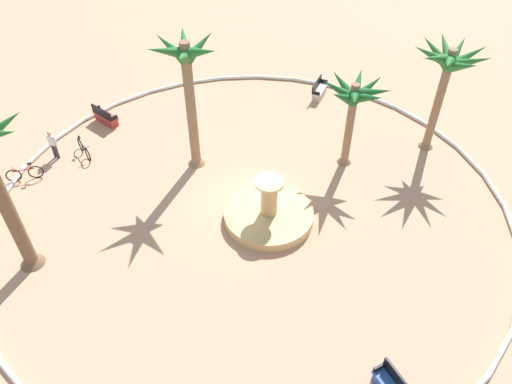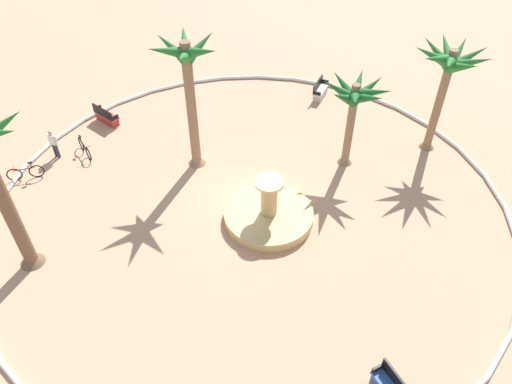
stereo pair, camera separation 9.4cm
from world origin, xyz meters
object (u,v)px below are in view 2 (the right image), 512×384
at_px(bench_east, 107,117).
at_px(bench_west, 320,91).
at_px(palm_tree_far_side, 355,100).
at_px(bicycle_red_frame, 26,173).
at_px(palm_tree_near_fountain, 448,69).
at_px(fountain, 269,214).
at_px(bicycle_by_lamppost, 85,148).
at_px(palm_tree_mid_plaza, 188,77).
at_px(person_cyclist_helmet, 53,143).

xyz_separation_m(bench_east, bench_west, (-11.65, 4.03, 0.00)).
xyz_separation_m(palm_tree_far_side, bicycle_red_frame, (13.76, -7.14, -3.23)).
height_order(palm_tree_near_fountain, palm_tree_far_side, palm_tree_near_fountain).
bearing_deg(bench_west, fountain, 40.54).
relative_size(bench_east, bench_west, 1.05).
height_order(fountain, bicycle_by_lamppost, fountain).
relative_size(palm_tree_mid_plaza, bicycle_red_frame, 4.02).
xyz_separation_m(fountain, person_cyclist_helmet, (6.64, -9.39, 0.58)).
height_order(palm_tree_mid_plaza, person_cyclist_helmet, palm_tree_mid_plaza).
relative_size(fountain, bench_west, 2.44).
distance_m(fountain, person_cyclist_helmet, 11.52).
bearing_deg(bench_east, palm_tree_near_fountain, 140.44).
distance_m(palm_tree_mid_plaza, bicycle_by_lamppost, 7.25).
distance_m(palm_tree_near_fountain, bicycle_by_lamppost, 17.99).
bearing_deg(palm_tree_far_side, palm_tree_near_fountain, 164.49).
bearing_deg(palm_tree_mid_plaza, palm_tree_near_fountain, 154.40).
relative_size(fountain, bicycle_red_frame, 2.35).
bearing_deg(bench_west, palm_tree_mid_plaza, 11.15).
relative_size(fountain, palm_tree_near_fountain, 0.69).
xyz_separation_m(palm_tree_mid_plaza, palm_tree_far_side, (-6.31, 3.91, -1.20)).
xyz_separation_m(palm_tree_far_side, bench_east, (8.87, -9.74, -3.27)).
bearing_deg(fountain, palm_tree_near_fountain, -179.51).
bearing_deg(fountain, bicycle_by_lamppost, -58.71).
distance_m(bench_east, person_cyclist_helmet, 3.63).
distance_m(palm_tree_near_fountain, bicycle_red_frame, 20.41).
xyz_separation_m(palm_tree_near_fountain, person_cyclist_helmet, (16.45, -9.31, -3.59)).
bearing_deg(palm_tree_mid_plaza, fountain, 99.83).
bearing_deg(bicycle_by_lamppost, person_cyclist_helmet, -23.66).
relative_size(bench_west, person_cyclist_helmet, 1.00).
distance_m(fountain, bench_east, 11.57).
bearing_deg(bicycle_red_frame, bench_west, 175.04).
distance_m(fountain, palm_tree_far_side, 6.47).
height_order(bench_west, person_cyclist_helmet, person_cyclist_helmet).
relative_size(palm_tree_mid_plaza, bicycle_by_lamppost, 3.89).
bearing_deg(fountain, person_cyclist_helmet, -54.72).
bearing_deg(person_cyclist_helmet, bicycle_by_lamppost, 156.34).
bearing_deg(bench_west, person_cyclist_helmet, -9.11).
relative_size(fountain, person_cyclist_helmet, 2.44).
xyz_separation_m(palm_tree_near_fountain, palm_tree_mid_plaza, (10.71, -5.13, 0.33)).
relative_size(palm_tree_mid_plaza, bench_west, 4.18).
bearing_deg(bicycle_by_lamppost, bicycle_red_frame, 7.36).
height_order(palm_tree_near_fountain, bicycle_red_frame, palm_tree_near_fountain).
distance_m(fountain, bench_west, 10.78).
bearing_deg(bicycle_by_lamppost, palm_tree_far_side, 145.07).
relative_size(palm_tree_near_fountain, bicycle_red_frame, 3.42).
relative_size(fountain, palm_tree_far_side, 0.84).
height_order(fountain, palm_tree_far_side, palm_tree_far_side).
relative_size(bench_east, bicycle_red_frame, 1.01).
distance_m(palm_tree_near_fountain, palm_tree_far_side, 4.65).
xyz_separation_m(palm_tree_far_side, person_cyclist_helmet, (12.05, -8.08, -2.72)).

